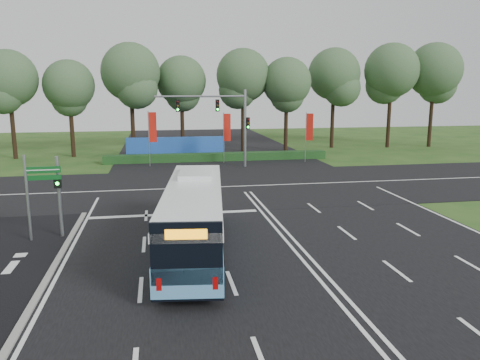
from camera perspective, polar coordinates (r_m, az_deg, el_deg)
name	(u,v)px	position (r m, az deg, el deg)	size (l,w,h in m)	color
ground	(282,237)	(22.97, 5.19, -6.97)	(120.00, 120.00, 0.00)	#224517
road_main	(282,237)	(22.96, 5.20, -6.92)	(20.00, 120.00, 0.04)	black
road_cross	(240,186)	(34.30, -0.05, -0.79)	(120.00, 14.00, 0.05)	black
kerb_strip	(50,274)	(19.85, -22.16, -10.58)	(0.25, 18.00, 0.12)	gray
city_bus	(194,217)	(20.42, -5.60, -4.50)	(3.71, 11.51, 3.25)	#599DCF
pedestrian_signal	(59,194)	(23.86, -21.19, -1.60)	(0.32, 0.44, 3.98)	gray
street_sign	(35,187)	(23.68, -23.76, -0.84)	(1.61, 0.14, 4.13)	gray
banner_flag_left	(152,131)	(43.52, -10.72, 5.92)	(0.75, 0.09, 5.08)	gray
banner_flag_mid	(226,131)	(44.61, -1.69, 6.04)	(0.72, 0.08, 4.84)	gray
banner_flag_right	(309,130)	(45.71, 8.36, 6.05)	(0.67, 0.32, 4.84)	gray
traffic_light_gantry	(225,116)	(42.05, -1.79, 7.80)	(8.41, 0.28, 7.00)	gray
hedge	(218,157)	(46.40, -2.73, 2.82)	(22.00, 1.20, 0.80)	#143716
blue_hoarding	(176,148)	(48.45, -7.83, 3.92)	(10.00, 0.30, 2.20)	blue
eucalyptus_row	(260,75)	(53.50, 2.44, 12.61)	(53.37, 8.94, 12.46)	black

